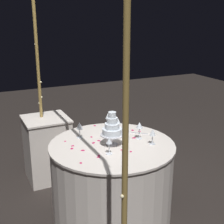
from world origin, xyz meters
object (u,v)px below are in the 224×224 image
object	(u,v)px
wine_glass_2	(109,142)
wine_glass_4	(139,126)
wine_glass_5	(153,133)
tiered_cake	(112,128)
main_table	(112,179)
wine_glass_0	(109,124)
cake_knife	(144,134)
wine_glass_1	(80,126)
wine_glass_6	(118,122)
side_table	(48,148)
wine_glass_3	(108,117)
decorative_arch	(66,69)

from	to	relation	value
wine_glass_2	wine_glass_4	size ratio (longest dim) A/B	0.88
wine_glass_2	wine_glass_5	xyz separation A→B (m)	(0.02, -0.46, -0.00)
tiered_cake	wine_glass_5	xyz separation A→B (m)	(-0.15, -0.35, -0.05)
main_table	tiered_cake	bearing A→B (deg)	157.46
wine_glass_0	cake_knife	world-z (taller)	wine_glass_0
wine_glass_4	wine_glass_1	bearing A→B (deg)	62.09
main_table	cake_knife	distance (m)	0.57
tiered_cake	wine_glass_2	world-z (taller)	tiered_cake
tiered_cake	wine_glass_0	size ratio (longest dim) A/B	2.11
wine_glass_5	wine_glass_6	xyz separation A→B (m)	(0.45, 0.14, -0.01)
wine_glass_1	cake_knife	xyz separation A→B (m)	(-0.20, -0.63, -0.12)
wine_glass_0	wine_glass_5	bearing A→B (deg)	-146.71
side_table	wine_glass_5	distance (m)	1.46
side_table	wine_glass_1	distance (m)	0.89
wine_glass_0	wine_glass_5	size ratio (longest dim) A/B	1.00
wine_glass_1	cake_knife	bearing A→B (deg)	-107.12
wine_glass_0	cake_knife	distance (m)	0.38
main_table	wine_glass_3	size ratio (longest dim) A/B	7.51
wine_glass_2	cake_knife	size ratio (longest dim) A/B	0.65
wine_glass_1	wine_glass_5	world-z (taller)	wine_glass_1
main_table	wine_glass_0	size ratio (longest dim) A/B	7.82
main_table	side_table	world-z (taller)	side_table
wine_glass_3	wine_glass_5	distance (m)	0.64
wine_glass_1	main_table	bearing A→B (deg)	-141.94
wine_glass_2	cake_knife	bearing A→B (deg)	-62.33
side_table	decorative_arch	bearing A→B (deg)	178.05
side_table	wine_glass_4	world-z (taller)	wine_glass_4
wine_glass_0	wine_glass_1	world-z (taller)	wine_glass_1
wine_glass_0	wine_glass_2	distance (m)	0.47
wine_glass_1	wine_glass_3	xyz separation A→B (m)	(0.16, -0.39, -0.00)
wine_glass_5	wine_glass_1	bearing A→B (deg)	51.51
main_table	wine_glass_4	world-z (taller)	wine_glass_4
side_table	tiered_cake	xyz separation A→B (m)	(-1.02, -0.38, 0.54)
wine_glass_4	wine_glass_6	distance (m)	0.29
side_table	wine_glass_0	bearing A→B (deg)	-148.48
wine_glass_0	wine_glass_4	world-z (taller)	wine_glass_4
wine_glass_1	wine_glass_5	bearing A→B (deg)	-128.49
wine_glass_0	wine_glass_6	xyz separation A→B (m)	(0.04, -0.13, -0.01)
wine_glass_4	decorative_arch	bearing A→B (deg)	90.48
main_table	cake_knife	size ratio (longest dim) A/B	5.12
wine_glass_2	wine_glass_3	xyz separation A→B (m)	(0.64, -0.28, 0.01)
wine_glass_1	wine_glass_0	bearing A→B (deg)	-98.23
decorative_arch	main_table	bearing A→B (deg)	-89.99
main_table	wine_glass_2	xyz separation A→B (m)	(-0.19, 0.12, 0.49)
wine_glass_4	wine_glass_5	xyz separation A→B (m)	(-0.17, -0.04, -0.02)
main_table	decorative_arch	bearing A→B (deg)	90.01
wine_glass_6	wine_glass_3	bearing A→B (deg)	13.16
wine_glass_1	wine_glass_3	bearing A→B (deg)	-67.18
wine_glass_5	wine_glass_6	distance (m)	0.47
main_table	wine_glass_5	world-z (taller)	wine_glass_5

